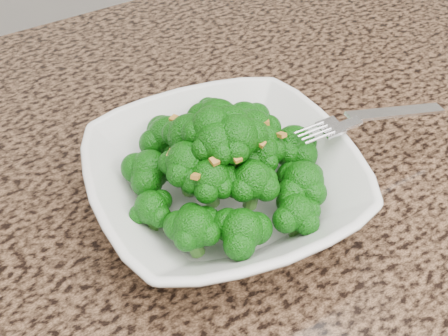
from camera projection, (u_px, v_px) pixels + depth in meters
granite_counter at (282, 272)px, 0.50m from camera, size 1.64×1.04×0.03m
bowl at (224, 184)px, 0.52m from camera, size 0.28×0.28×0.06m
broccoli_pile at (224, 129)px, 0.48m from camera, size 0.22×0.22×0.07m
garlic_topping at (224, 91)px, 0.45m from camera, size 0.13×0.13×0.01m
fork at (352, 123)px, 0.53m from camera, size 0.20×0.06×0.01m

